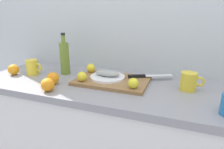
# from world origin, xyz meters

# --- Properties ---
(back_wall) EXTENTS (3.20, 0.05, 2.50)m
(back_wall) POSITION_xyz_m (0.00, 0.33, 1.25)
(back_wall) COLOR silver
(back_wall) RESTS_ON ground_plane
(cutting_board) EXTENTS (0.44, 0.30, 0.02)m
(cutting_board) POSITION_xyz_m (-0.15, 0.02, 0.91)
(cutting_board) COLOR olive
(cutting_board) RESTS_ON kitchen_counter
(white_plate) EXTENTS (0.22, 0.22, 0.01)m
(white_plate) POSITION_xyz_m (-0.18, 0.03, 0.93)
(white_plate) COLOR white
(white_plate) RESTS_ON cutting_board
(fish_fillet) EXTENTS (0.16, 0.07, 0.04)m
(fish_fillet) POSITION_xyz_m (-0.18, 0.03, 0.95)
(fish_fillet) COLOR #999E99
(fish_fillet) RESTS_ON white_plate
(chef_knife) EXTENTS (0.27, 0.15, 0.02)m
(chef_knife) POSITION_xyz_m (0.04, 0.13, 0.93)
(chef_knife) COLOR silver
(chef_knife) RESTS_ON cutting_board
(lemon_0) EXTENTS (0.06, 0.06, 0.06)m
(lemon_0) POSITION_xyz_m (0.02, -0.08, 0.95)
(lemon_0) COLOR yellow
(lemon_0) RESTS_ON cutting_board
(lemon_1) EXTENTS (0.06, 0.06, 0.06)m
(lemon_1) POSITION_xyz_m (-0.34, 0.11, 0.95)
(lemon_1) COLOR yellow
(lemon_1) RESTS_ON cutting_board
(lemon_2) EXTENTS (0.06, 0.06, 0.06)m
(lemon_2) POSITION_xyz_m (-0.30, -0.07, 0.95)
(lemon_2) COLOR yellow
(lemon_2) RESTS_ON cutting_board
(olive_oil_bottle) EXTENTS (0.06, 0.06, 0.29)m
(olive_oil_bottle) POSITION_xyz_m (-0.51, 0.07, 1.02)
(olive_oil_bottle) COLOR olive
(olive_oil_bottle) RESTS_ON kitchen_counter
(coffee_mug_0) EXTENTS (0.13, 0.09, 0.10)m
(coffee_mug_0) POSITION_xyz_m (0.30, 0.05, 0.95)
(coffee_mug_0) COLOR yellow
(coffee_mug_0) RESTS_ON kitchen_counter
(coffee_mug_2) EXTENTS (0.12, 0.08, 0.11)m
(coffee_mug_2) POSITION_xyz_m (-0.72, -0.02, 0.95)
(coffee_mug_2) COLOR yellow
(coffee_mug_2) RESTS_ON kitchen_counter
(orange_0) EXTENTS (0.07, 0.07, 0.07)m
(orange_0) POSITION_xyz_m (-0.84, -0.07, 0.94)
(orange_0) COLOR orange
(orange_0) RESTS_ON kitchen_counter
(orange_1) EXTENTS (0.07, 0.07, 0.07)m
(orange_1) POSITION_xyz_m (-0.42, -0.24, 0.94)
(orange_1) COLOR orange
(orange_1) RESTS_ON kitchen_counter
(orange_2) EXTENTS (0.08, 0.08, 0.08)m
(orange_2) POSITION_xyz_m (-0.46, -0.14, 0.94)
(orange_2) COLOR orange
(orange_2) RESTS_ON kitchen_counter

